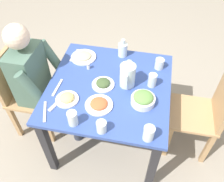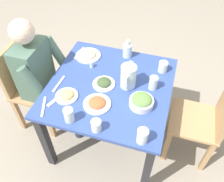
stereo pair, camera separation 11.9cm
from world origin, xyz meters
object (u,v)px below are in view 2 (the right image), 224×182
object	(u,v)px
water_glass_far_right	(163,67)
water_glass_near_left	(69,115)
water_pitcher	(128,76)
water_glass_by_pitcher	(142,136)
chair_far	(206,119)
salt_shaker	(91,65)
plate_fries	(66,95)
diner_near	(45,77)
plate_rice_curry	(97,103)
dining_table	(110,95)
chair_near	(28,84)
water_glass_far_left	(153,83)
water_glass_center	(96,126)
oil_carafe	(127,51)
plate_dolmas	(104,83)
salad_bowl	(142,101)
plate_beans	(88,55)

from	to	relation	value
water_glass_far_right	water_glass_near_left	bearing A→B (deg)	-37.39
water_pitcher	water_glass_by_pitcher	xyz separation A→B (m)	(0.46, 0.21, -0.04)
chair_far	salt_shaker	world-z (taller)	chair_far
water_glass_by_pitcher	plate_fries	bearing A→B (deg)	-108.45
diner_near	plate_rice_curry	world-z (taller)	diner_near
plate_fries	water_glass_near_left	size ratio (longest dim) A/B	1.55
dining_table	water_glass_by_pitcher	xyz separation A→B (m)	(0.42, 0.34, 0.17)
diner_near	water_glass_near_left	size ratio (longest dim) A/B	10.54
chair_far	water_glass_by_pitcher	world-z (taller)	chair_far
water_glass_far_right	chair_near	bearing A→B (deg)	-76.37
plate_rice_curry	water_glass_far_right	world-z (taller)	water_glass_far_right
water_glass_far_left	diner_near	bearing A→B (deg)	-86.20
water_glass_far_left	plate_rice_curry	bearing A→B (deg)	-51.16
dining_table	water_glass_center	world-z (taller)	water_glass_center
dining_table	plate_rice_curry	size ratio (longest dim) A/B	4.68
chair_near	water_glass_by_pitcher	bearing A→B (deg)	69.53
water_glass_far_right	water_glass_near_left	size ratio (longest dim) A/B	0.80
water_glass_near_left	diner_near	bearing A→B (deg)	-133.79
water_pitcher	water_glass_far_right	size ratio (longest dim) A/B	2.15
oil_carafe	plate_dolmas	bearing A→B (deg)	-11.76
chair_far	water_pitcher	xyz separation A→B (m)	(0.04, -0.66, 0.32)
plate_rice_curry	salt_shaker	bearing A→B (deg)	-153.96
diner_near	plate_dolmas	xyz separation A→B (m)	(0.02, 0.54, 0.10)
chair_far	salt_shaker	distance (m)	1.04
salad_bowl	oil_carafe	size ratio (longest dim) A/B	1.07
water_pitcher	salad_bowl	bearing A→B (deg)	40.75
salad_bowl	plate_fries	xyz separation A→B (m)	(0.09, -0.55, -0.02)
plate_beans	salt_shaker	distance (m)	0.15
salad_bowl	dining_table	bearing A→B (deg)	-114.55
plate_fries	plate_beans	xyz separation A→B (m)	(-0.50, -0.02, -0.00)
chair_far	dining_table	bearing A→B (deg)	-84.34
water_glass_far_left	salt_shaker	distance (m)	0.55
chair_far	water_glass_far_right	size ratio (longest dim) A/B	9.85
salt_shaker	salad_bowl	bearing A→B (deg)	59.83
water_pitcher	water_glass_by_pitcher	world-z (taller)	water_pitcher
plate_dolmas	water_glass_center	world-z (taller)	water_glass_center
plate_dolmas	oil_carafe	bearing A→B (deg)	168.24
water_glass_near_left	water_glass_center	xyz separation A→B (m)	(0.02, 0.20, -0.01)
chair_near	water_glass_far_right	size ratio (longest dim) A/B	9.85
water_glass_far_right	water_glass_by_pitcher	size ratio (longest dim) A/B	0.81
chair_near	oil_carafe	bearing A→B (deg)	115.01
oil_carafe	diner_near	bearing A→B (deg)	-58.26
plate_fries	salt_shaker	xyz separation A→B (m)	(-0.37, 0.06, 0.01)
plate_fries	chair_near	bearing A→B (deg)	-112.79
salt_shaker	water_pitcher	bearing A→B (deg)	71.01
water_pitcher	oil_carafe	bearing A→B (deg)	-164.66
oil_carafe	water_glass_far_right	bearing A→B (deg)	72.11
water_pitcher	water_glass_center	bearing A→B (deg)	-11.74
water_glass_center	salt_shaker	bearing A→B (deg)	-156.52
water_glass_by_pitcher	water_glass_center	xyz separation A→B (m)	(0.00, -0.31, -0.01)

